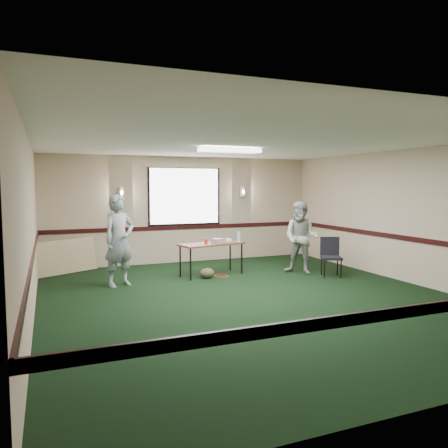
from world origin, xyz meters
name	(u,v)px	position (x,y,z in m)	size (l,w,h in m)	color
ground	(252,298)	(0.00, 0.00, 0.00)	(8.00, 8.00, 0.00)	black
room_shell	(210,203)	(0.00, 2.12, 1.58)	(8.00, 8.02, 8.00)	#C6AF8F
folding_table	(211,245)	(0.04, 2.14, 0.66)	(1.51, 0.85, 0.71)	#512F17
projector	(218,241)	(0.21, 2.15, 0.76)	(0.27, 0.22, 0.09)	#9C9DA4
game_console	(226,240)	(0.48, 2.34, 0.74)	(0.20, 0.16, 0.05)	white
red_cup	(206,241)	(-0.11, 2.05, 0.77)	(0.07, 0.07, 0.11)	#B6230C
water_bottle	(239,237)	(0.68, 2.10, 0.82)	(0.07, 0.07, 0.22)	#99C0FB
duffel_bag	(207,273)	(-0.16, 1.87, 0.11)	(0.31, 0.23, 0.22)	#4B482B
cable_coil	(222,276)	(0.21, 1.96, 0.01)	(0.32, 0.32, 0.02)	red
folded_table	(66,257)	(-2.91, 3.55, 0.38)	(1.48, 0.06, 0.76)	#9A8C5F
conference_chair	(331,253)	(2.43, 1.10, 0.49)	(0.55, 0.56, 0.84)	black
person_left	(119,241)	(-1.99, 1.84, 0.90)	(0.65, 0.43, 1.79)	#3D5B87
person_right	(301,237)	(1.97, 1.57, 0.81)	(0.79, 0.61, 1.62)	#7DA5C2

